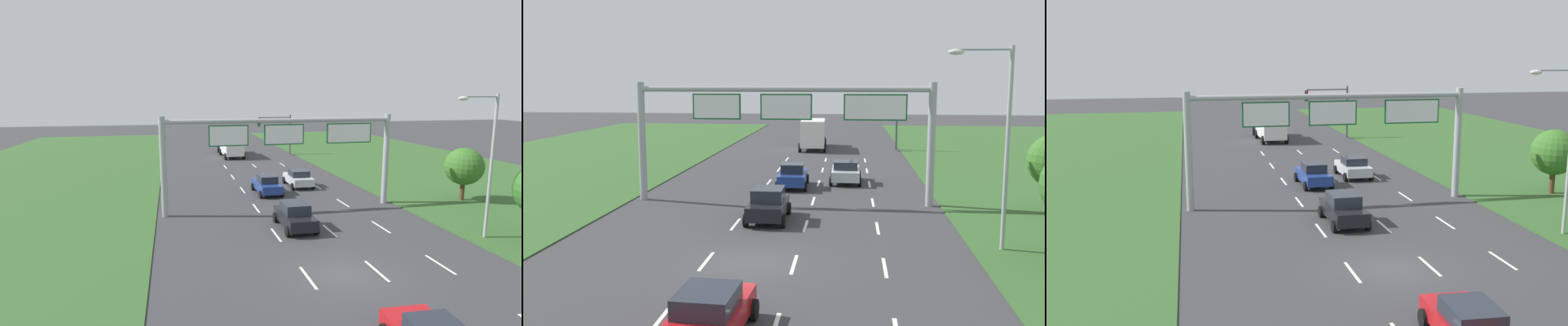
% 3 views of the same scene
% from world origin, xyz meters
% --- Properties ---
extents(ground_plane, '(200.00, 200.00, 0.00)m').
position_xyz_m(ground_plane, '(0.00, 0.00, 0.00)').
color(ground_plane, '#38383A').
extents(lane_dashes_inner_left, '(0.14, 50.40, 0.01)m').
position_xyz_m(lane_dashes_inner_left, '(-1.75, 6.00, 0.00)').
color(lane_dashes_inner_left, white).
rests_on(lane_dashes_inner_left, ground_plane).
extents(lane_dashes_inner_right, '(0.14, 50.40, 0.01)m').
position_xyz_m(lane_dashes_inner_right, '(1.75, 6.00, 0.00)').
color(lane_dashes_inner_right, white).
rests_on(lane_dashes_inner_right, ground_plane).
extents(lane_dashes_slip, '(0.14, 50.40, 0.01)m').
position_xyz_m(lane_dashes_slip, '(5.25, 6.00, 0.00)').
color(lane_dashes_slip, white).
rests_on(lane_dashes_slip, ground_plane).
extents(car_near_red, '(2.14, 4.13, 1.62)m').
position_xyz_m(car_near_red, '(0.10, 16.32, 0.79)').
color(car_near_red, navy).
rests_on(car_near_red, ground_plane).
extents(car_lead_silver, '(2.16, 3.95, 1.54)m').
position_xyz_m(car_lead_silver, '(3.60, 18.44, 0.77)').
color(car_lead_silver, silver).
rests_on(car_lead_silver, ground_plane).
extents(car_mid_lane, '(2.23, 4.38, 1.51)m').
position_xyz_m(car_mid_lane, '(0.06, -6.97, 0.76)').
color(car_mid_lane, red).
rests_on(car_mid_lane, ground_plane).
extents(car_far_ahead, '(2.08, 4.02, 1.68)m').
position_xyz_m(car_far_ahead, '(-0.25, 7.01, 0.84)').
color(car_far_ahead, black).
rests_on(car_far_ahead, ground_plane).
extents(box_truck, '(2.87, 8.03, 3.07)m').
position_xyz_m(box_truck, '(0.10, 38.36, 1.68)').
color(box_truck, navy).
rests_on(box_truck, ground_plane).
extents(sign_gantry, '(17.24, 0.44, 7.00)m').
position_xyz_m(sign_gantry, '(0.26, 11.36, 4.96)').
color(sign_gantry, '#9EA0A5').
rests_on(sign_gantry, ground_plane).
extents(traffic_light_mast, '(4.76, 0.49, 5.60)m').
position_xyz_m(traffic_light_mast, '(6.65, 38.17, 3.87)').
color(traffic_light_mast, '#47494F').
rests_on(traffic_light_mast, ground_plane).
extents(street_lamp, '(2.61, 0.32, 8.50)m').
position_xyz_m(street_lamp, '(9.90, 2.82, 5.08)').
color(street_lamp, '#9EA0A5').
rests_on(street_lamp, ground_plane).
extents(roadside_tree_mid, '(2.98, 2.98, 4.29)m').
position_xyz_m(roadside_tree_mid, '(14.90, 10.66, 2.79)').
color(roadside_tree_mid, '#513823').
rests_on(roadside_tree_mid, ground_plane).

